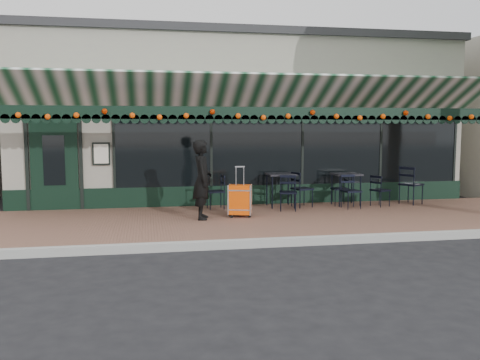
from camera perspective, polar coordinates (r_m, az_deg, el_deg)
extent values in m
plane|color=black|center=(9.42, 5.98, -7.23)|extent=(80.00, 80.00, 0.00)
cube|color=brown|center=(11.30, 3.12, -4.60)|extent=(18.00, 4.00, 0.15)
cube|color=#9E9E99|center=(9.33, 6.13, -6.89)|extent=(18.00, 0.16, 0.15)
cube|color=#9C9987|center=(17.00, -1.61, 6.31)|extent=(12.00, 8.00, 4.50)
cube|color=black|center=(13.34, 6.18, 3.80)|extent=(9.20, 0.04, 2.00)
cube|color=black|center=(13.00, -20.11, 1.65)|extent=(1.10, 0.07, 2.20)
cube|color=silver|center=(12.80, -15.32, 2.86)|extent=(0.42, 0.04, 0.55)
cube|color=black|center=(11.62, 2.58, 7.51)|extent=(12.00, 0.03, 0.28)
cylinder|color=#EC4707|center=(11.56, 2.64, 7.42)|extent=(11.60, 0.12, 0.12)
imported|color=black|center=(11.00, -4.26, 0.03)|extent=(0.49, 0.67, 1.72)
cube|color=#EA4B07|center=(11.28, -0.02, -2.20)|extent=(0.55, 0.40, 0.66)
cube|color=black|center=(11.34, -0.02, -4.00)|extent=(0.55, 0.40, 0.07)
cube|color=silver|center=(11.22, -0.02, 0.48)|extent=(0.22, 0.09, 0.40)
cube|color=black|center=(13.26, 11.84, 0.65)|extent=(0.66, 0.66, 0.04)
cylinder|color=black|center=(12.95, 11.13, -1.28)|extent=(0.03, 0.03, 0.77)
cylinder|color=black|center=(13.16, 13.37, -1.22)|extent=(0.03, 0.03, 0.77)
cylinder|color=black|center=(13.46, 10.27, -1.00)|extent=(0.03, 0.03, 0.77)
cylinder|color=black|center=(13.67, 12.44, -0.94)|extent=(0.03, 0.03, 0.77)
cube|color=black|center=(12.75, 4.58, 0.65)|extent=(0.68, 0.68, 0.05)
cylinder|color=black|center=(12.45, 3.64, -1.42)|extent=(0.03, 0.03, 0.80)
cylinder|color=black|center=(12.60, 6.15, -1.35)|extent=(0.03, 0.03, 0.80)
cylinder|color=black|center=(13.00, 3.03, -1.10)|extent=(0.03, 0.03, 0.80)
cylinder|color=black|center=(13.14, 5.44, -1.04)|extent=(0.03, 0.03, 0.80)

